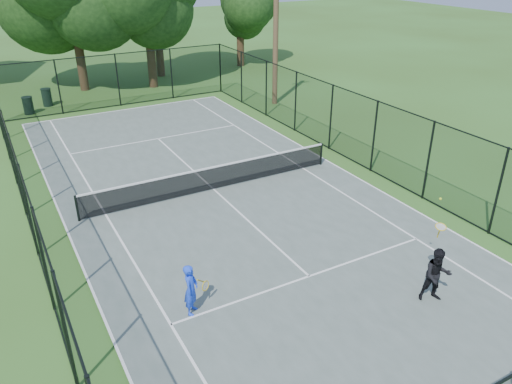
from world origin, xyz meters
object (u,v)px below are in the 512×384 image
player_blue (191,289)px  trash_bin_left (28,105)px  utility_pole (276,40)px  player_black (437,275)px  trash_bin_right (47,97)px  tennis_net (213,177)px

player_blue → trash_bin_left: bearing=94.1°
utility_pole → player_black: (-5.86, -17.81, -2.84)m
player_blue → trash_bin_right: bearing=90.8°
utility_pole → trash_bin_right: bearing=153.1°
utility_pole → player_blue: utility_pole is taller
trash_bin_right → player_blue: bearing=-89.2°
trash_bin_right → player_black: 24.56m
trash_bin_left → player_blue: bearing=-85.9°
trash_bin_right → utility_pole: (11.85, -6.00, 3.15)m
player_blue → tennis_net: bearing=60.9°
trash_bin_left → trash_bin_right: trash_bin_right is taller
trash_bin_left → trash_bin_right: bearing=44.3°
trash_bin_left → utility_pole: utility_pole is taller
trash_bin_left → utility_pole: size_ratio=0.13×
trash_bin_left → utility_pole: bearing=-20.6°
player_black → trash_bin_left: bearing=107.5°
trash_bin_right → player_blue: player_blue is taller
trash_bin_right → player_blue: size_ratio=0.74×
tennis_net → utility_pole: (8.12, 9.00, 3.09)m
tennis_net → trash_bin_left: 14.71m
tennis_net → trash_bin_left: bearing=109.4°
tennis_net → trash_bin_right: (-3.73, 15.00, -0.06)m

